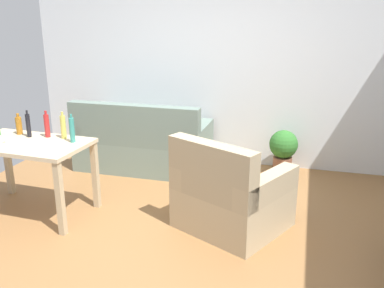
{
  "coord_description": "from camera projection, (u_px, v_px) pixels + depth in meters",
  "views": [
    {
      "loc": [
        1.17,
        -3.34,
        2.01
      ],
      "look_at": [
        0.1,
        0.5,
        0.75
      ],
      "focal_mm": 39.67,
      "sensor_mm": 36.0,
      "label": 1
    }
  ],
  "objects": [
    {
      "name": "ground_plane",
      "position": [
        168.0,
        236.0,
        3.98
      ],
      "size": [
        5.2,
        4.4,
        0.02
      ],
      "primitive_type": "cube",
      "color": "olive"
    },
    {
      "name": "wall_rear",
      "position": [
        219.0,
        63.0,
        5.59
      ],
      "size": [
        5.2,
        0.1,
        2.7
      ],
      "primitive_type": "cube",
      "color": "silver",
      "rests_on": "ground_plane"
    },
    {
      "name": "couch",
      "position": [
        142.0,
        146.0,
        5.57
      ],
      "size": [
        1.69,
        0.84,
        0.92
      ],
      "rotation": [
        0.0,
        0.0,
        3.14
      ],
      "color": "slate",
      "rests_on": "ground_plane"
    },
    {
      "name": "desk",
      "position": [
        28.0,
        153.0,
        4.24
      ],
      "size": [
        1.23,
        0.76,
        0.76
      ],
      "rotation": [
        0.0,
        0.0,
        -0.05
      ],
      "color": "#C6B28E",
      "rests_on": "ground_plane"
    },
    {
      "name": "potted_plant",
      "position": [
        283.0,
        149.0,
        5.39
      ],
      "size": [
        0.36,
        0.36,
        0.57
      ],
      "color": "brown",
      "rests_on": "ground_plane"
    },
    {
      "name": "armchair",
      "position": [
        230.0,
        197.0,
        4.02
      ],
      "size": [
        1.18,
        1.15,
        0.92
      ],
      "rotation": [
        0.0,
        0.0,
        2.68
      ],
      "color": "tan",
      "rests_on": "ground_plane"
    },
    {
      "name": "bottle_amber",
      "position": [
        19.0,
        125.0,
        4.46
      ],
      "size": [
        0.06,
        0.06,
        0.22
      ],
      "color": "#9E6019",
      "rests_on": "desk"
    },
    {
      "name": "bottle_dark",
      "position": [
        28.0,
        125.0,
        4.35
      ],
      "size": [
        0.05,
        0.05,
        0.28
      ],
      "color": "black",
      "rests_on": "desk"
    },
    {
      "name": "bottle_red",
      "position": [
        47.0,
        125.0,
        4.35
      ],
      "size": [
        0.05,
        0.05,
        0.28
      ],
      "color": "#AD2323",
      "rests_on": "desk"
    },
    {
      "name": "bottle_squat",
      "position": [
        63.0,
        127.0,
        4.3
      ],
      "size": [
        0.05,
        0.05,
        0.28
      ],
      "color": "#BCB24C",
      "rests_on": "desk"
    },
    {
      "name": "bottle_tall",
      "position": [
        72.0,
        130.0,
        4.17
      ],
      "size": [
        0.05,
        0.05,
        0.29
      ],
      "color": "teal",
      "rests_on": "desk"
    }
  ]
}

